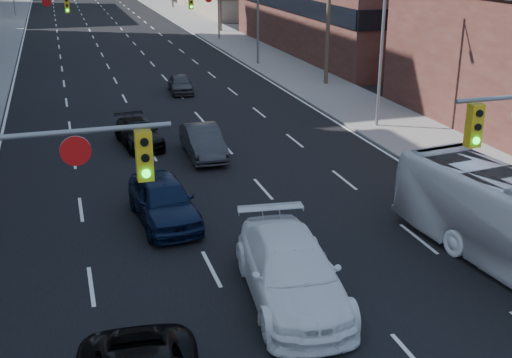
% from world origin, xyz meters
% --- Properties ---
extents(signal_far_left, '(6.09, 0.33, 6.00)m').
position_xyz_m(signal_far_left, '(-7.68, 45.00, 4.30)').
color(signal_far_left, slate).
rests_on(signal_far_left, ground).
extents(signal_far_right, '(6.09, 0.33, 6.00)m').
position_xyz_m(signal_far_right, '(7.68, 45.00, 4.30)').
color(signal_far_right, slate).
rests_on(signal_far_right, ground).
extents(utility_pole_block, '(2.20, 0.28, 11.00)m').
position_xyz_m(utility_pole_block, '(12.20, 36.00, 5.78)').
color(utility_pole_block, '#4C3D2D').
rests_on(utility_pole_block, ground).
extents(streetlight_right_near, '(2.03, 0.22, 9.00)m').
position_xyz_m(streetlight_right_near, '(10.34, 25.00, 5.05)').
color(streetlight_right_near, slate).
rests_on(streetlight_right_near, ground).
extents(white_van, '(3.12, 6.29, 1.76)m').
position_xyz_m(white_van, '(-0.06, 9.64, 0.88)').
color(white_van, white).
rests_on(white_van, ground).
extents(sedan_blue, '(2.27, 4.94, 1.64)m').
position_xyz_m(sedan_blue, '(-2.57, 16.00, 0.82)').
color(sedan_blue, black).
rests_on(sedan_blue, ground).
extents(sedan_grey_center, '(1.62, 4.43, 1.45)m').
position_xyz_m(sedan_grey_center, '(0.43, 22.91, 0.72)').
color(sedan_grey_center, '#2D2D2F').
rests_on(sedan_grey_center, ground).
extents(sedan_black_far, '(2.25, 4.48, 1.25)m').
position_xyz_m(sedan_black_far, '(-2.21, 25.58, 0.62)').
color(sedan_black_far, black).
rests_on(sedan_black_far, ground).
extents(sedan_grey_right, '(1.66, 3.66, 1.22)m').
position_xyz_m(sedan_grey_right, '(2.00, 36.67, 0.61)').
color(sedan_grey_right, '#393A3C').
rests_on(sedan_grey_right, ground).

